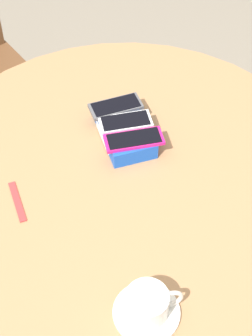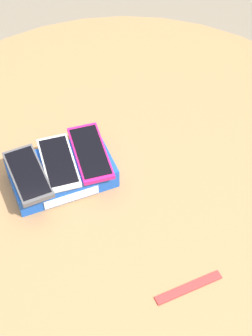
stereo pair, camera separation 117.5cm
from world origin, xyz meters
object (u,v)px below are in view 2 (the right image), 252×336
Objects in this scene: phone_box at (62,173)px; phone_magenta at (90,152)px; phone_gray at (28,174)px; round_table at (126,213)px; phone_white at (59,162)px; lanyard_strap at (189,288)px.

phone_box is 0.07m from phone_magenta.
round_table is at bearing -0.48° from phone_gray.
round_table is 0.19m from phone_magenta.
phone_gray is 1.06× the size of phone_white.
phone_box is 1.55× the size of phone_white.
round_table is 7.29× the size of phone_gray.
phone_box is 0.03m from phone_white.
round_table is 4.98× the size of phone_box.
phone_white is 1.11× the size of lanyard_strap.
phone_gray and phone_white have the same top height.
phone_white is at bearing 172.44° from round_table.
lanyard_strap is at bearing -48.20° from phone_gray.
phone_box is 1.72× the size of lanyard_strap.
phone_box is at bearing -165.16° from phone_magenta.
phone_gray is 1.18× the size of lanyard_strap.
phone_white is 0.33m from lanyard_strap.
phone_gray is at bearing -167.48° from phone_magenta.
phone_box is 0.07m from phone_gray.
phone_gray reaches higher than round_table.
lanyard_strap is (0.11, -0.29, -0.05)m from phone_magenta.
phone_magenta is at bearing 155.67° from round_table.
round_table is 8.59× the size of lanyard_strap.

